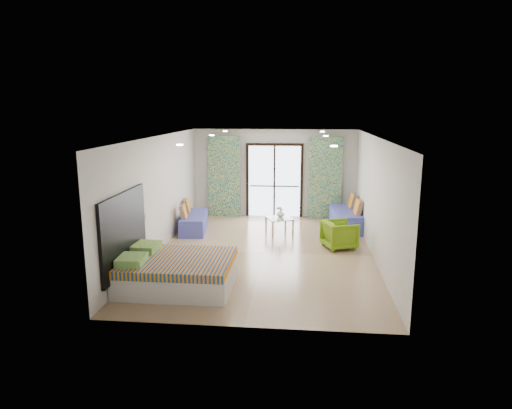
# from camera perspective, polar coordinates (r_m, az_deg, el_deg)

# --- Properties ---
(floor) EXTENTS (5.00, 7.50, 0.01)m
(floor) POSITION_cam_1_polar(r_m,az_deg,el_deg) (10.79, 1.03, -6.01)
(floor) COLOR #917556
(floor) RESTS_ON ground
(ceiling) EXTENTS (5.00, 7.50, 0.01)m
(ceiling) POSITION_cam_1_polar(r_m,az_deg,el_deg) (10.28, 1.09, 8.45)
(ceiling) COLOR silver
(ceiling) RESTS_ON ground
(wall_back) EXTENTS (5.00, 0.01, 2.70)m
(wall_back) POSITION_cam_1_polar(r_m,az_deg,el_deg) (14.14, 2.33, 3.92)
(wall_back) COLOR silver
(wall_back) RESTS_ON ground
(wall_front) EXTENTS (5.00, 0.01, 2.70)m
(wall_front) POSITION_cam_1_polar(r_m,az_deg,el_deg) (6.82, -1.57, -4.93)
(wall_front) COLOR silver
(wall_front) RESTS_ON ground
(wall_left) EXTENTS (0.01, 7.50, 2.70)m
(wall_left) POSITION_cam_1_polar(r_m,az_deg,el_deg) (10.94, -12.11, 1.27)
(wall_left) COLOR silver
(wall_left) RESTS_ON ground
(wall_right) EXTENTS (0.01, 7.50, 2.70)m
(wall_right) POSITION_cam_1_polar(r_m,az_deg,el_deg) (10.55, 14.73, 0.75)
(wall_right) COLOR silver
(wall_right) RESTS_ON ground
(balcony_door) EXTENTS (1.76, 0.08, 2.28)m
(balcony_door) POSITION_cam_1_polar(r_m,az_deg,el_deg) (14.12, 2.32, 3.54)
(balcony_door) COLOR black
(balcony_door) RESTS_ON floor
(balcony_rail) EXTENTS (1.52, 0.03, 0.04)m
(balcony_rail) POSITION_cam_1_polar(r_m,az_deg,el_deg) (14.18, 2.31, 2.31)
(balcony_rail) COLOR #595451
(balcony_rail) RESTS_ON balcony_door
(curtain_left) EXTENTS (1.00, 0.10, 2.50)m
(curtain_left) POSITION_cam_1_polar(r_m,az_deg,el_deg) (14.15, -4.01, 3.50)
(curtain_left) COLOR beige
(curtain_left) RESTS_ON floor
(curtain_right) EXTENTS (1.00, 0.10, 2.50)m
(curtain_right) POSITION_cam_1_polar(r_m,az_deg,el_deg) (13.97, 8.65, 3.28)
(curtain_right) COLOR beige
(curtain_right) RESTS_ON floor
(downlight_a) EXTENTS (0.12, 0.12, 0.02)m
(downlight_a) POSITION_cam_1_polar(r_m,az_deg,el_deg) (8.55, -9.51, 7.37)
(downlight_a) COLOR #FFE0B2
(downlight_a) RESTS_ON ceiling
(downlight_b) EXTENTS (0.12, 0.12, 0.02)m
(downlight_b) POSITION_cam_1_polar(r_m,az_deg,el_deg) (8.27, 9.71, 7.21)
(downlight_b) COLOR #FFE0B2
(downlight_b) RESTS_ON ceiling
(downlight_c) EXTENTS (0.12, 0.12, 0.02)m
(downlight_c) POSITION_cam_1_polar(r_m,az_deg,el_deg) (11.46, -5.56, 8.62)
(downlight_c) COLOR #FFE0B2
(downlight_c) RESTS_ON ceiling
(downlight_d) EXTENTS (0.12, 0.12, 0.02)m
(downlight_d) POSITION_cam_1_polar(r_m,az_deg,el_deg) (11.26, 8.72, 8.48)
(downlight_d) COLOR #FFE0B2
(downlight_d) RESTS_ON ceiling
(downlight_e) EXTENTS (0.12, 0.12, 0.02)m
(downlight_e) POSITION_cam_1_polar(r_m,az_deg,el_deg) (13.43, -3.87, 9.14)
(downlight_e) COLOR #FFE0B2
(downlight_e) RESTS_ON ceiling
(downlight_f) EXTENTS (0.12, 0.12, 0.02)m
(downlight_f) POSITION_cam_1_polar(r_m,az_deg,el_deg) (13.25, 8.30, 9.00)
(downlight_f) COLOR #FFE0B2
(downlight_f) RESTS_ON ceiling
(headboard) EXTENTS (0.06, 2.10, 1.50)m
(headboard) POSITION_cam_1_polar(r_m,az_deg,el_deg) (8.94, -16.14, -3.31)
(headboard) COLOR black
(headboard) RESTS_ON floor
(switch_plate) EXTENTS (0.02, 0.10, 0.10)m
(switch_plate) POSITION_cam_1_polar(r_m,az_deg,el_deg) (10.07, -13.58, -1.46)
(switch_plate) COLOR silver
(switch_plate) RESTS_ON wall_left
(bed) EXTENTS (2.06, 1.68, 0.71)m
(bed) POSITION_cam_1_polar(r_m,az_deg,el_deg) (8.85, -9.89, -8.27)
(bed) COLOR silver
(bed) RESTS_ON floor
(daybed_left) EXTENTS (0.86, 1.73, 0.82)m
(daybed_left) POSITION_cam_1_polar(r_m,az_deg,el_deg) (12.71, -7.84, -2.14)
(daybed_left) COLOR #4549A4
(daybed_left) RESTS_ON floor
(daybed_right) EXTENTS (0.85, 1.89, 0.91)m
(daybed_right) POSITION_cam_1_polar(r_m,az_deg,el_deg) (13.11, 11.21, -1.70)
(daybed_right) COLOR #4549A4
(daybed_right) RESTS_ON floor
(coffee_table) EXTENTS (0.86, 0.86, 0.75)m
(coffee_table) POSITION_cam_1_polar(r_m,az_deg,el_deg) (12.32, 2.93, -1.87)
(coffee_table) COLOR silver
(coffee_table) RESTS_ON floor
(vase) EXTENTS (0.25, 0.25, 0.20)m
(vase) POSITION_cam_1_polar(r_m,az_deg,el_deg) (12.35, 3.09, -1.14)
(vase) COLOR white
(vase) RESTS_ON coffee_table
(armchair) EXTENTS (0.89, 0.91, 0.74)m
(armchair) POSITION_cam_1_polar(r_m,az_deg,el_deg) (11.20, 10.40, -3.55)
(armchair) COLOR #649012
(armchair) RESTS_ON floor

